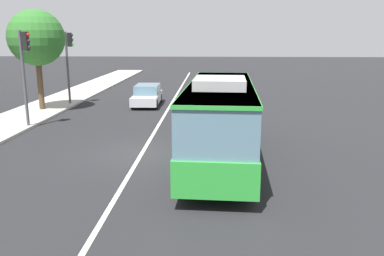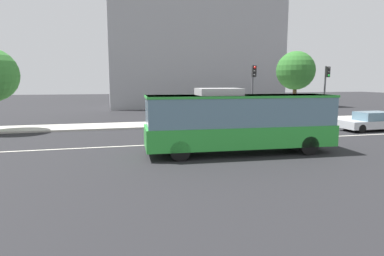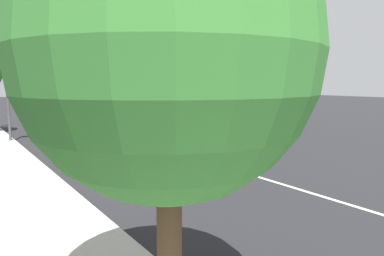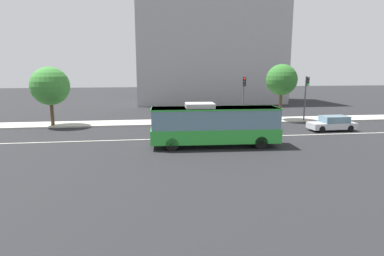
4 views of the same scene
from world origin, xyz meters
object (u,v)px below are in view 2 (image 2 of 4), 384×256
Objects in this scene: transit_bus at (240,120)px; traffic_light_near_corner at (326,84)px; street_tree_kerbside_left at (296,71)px; traffic_light_mid_block at (253,84)px; sedan_silver at (371,121)px.

traffic_light_near_corner reaches higher than transit_bus.
traffic_light_mid_block is at bearing -163.59° from street_tree_kerbside_left.
street_tree_kerbside_left is at bearing 109.04° from traffic_light_mid_block.
street_tree_kerbside_left is at bearing 51.27° from transit_bus.
traffic_light_mid_block is 0.79× the size of street_tree_kerbside_left.
traffic_light_near_corner reaches higher than sedan_silver.
sedan_silver is 9.64m from traffic_light_mid_block.
transit_bus is 15.80m from street_tree_kerbside_left.
sedan_silver is at bearing -68.08° from street_tree_kerbside_left.
traffic_light_mid_block is (-7.44, -0.30, 0.00)m from traffic_light_near_corner.
traffic_light_near_corner is at bearing -89.80° from sedan_silver.
sedan_silver is 8.24m from street_tree_kerbside_left.
traffic_light_mid_block reaches higher than sedan_silver.
transit_bus is 11.65m from traffic_light_mid_block.
sedan_silver is 6.20m from traffic_light_near_corner.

